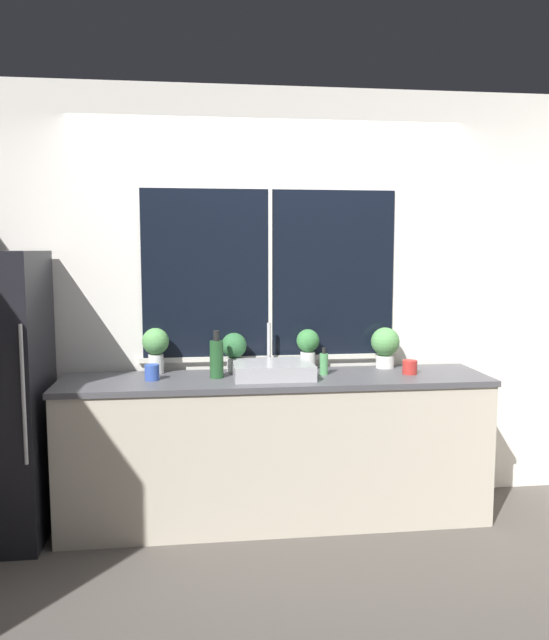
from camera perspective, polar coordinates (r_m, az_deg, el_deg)
name	(u,v)px	position (r m, az deg, el deg)	size (l,w,h in m)	color
ground_plane	(282,539)	(3.85, 0.68, -19.37)	(14.00, 14.00, 0.00)	#4C4742
wall_back	(270,299)	(4.09, -0.46, 1.92)	(8.00, 0.09, 2.70)	silver
wall_right	(529,288)	(5.66, 22.28, 2.70)	(0.06, 7.00, 2.70)	silver
counter	(276,449)	(3.93, 0.14, -11.67)	(2.61, 0.57, 0.90)	beige
sink	(273,369)	(3.81, -0.15, -4.54)	(0.48, 0.42, 0.31)	#ADADB2
potted_plant_far_left	(156,345)	(3.96, -10.82, -2.30)	(0.17, 0.17, 0.29)	white
potted_plant_center_left	(234,348)	(3.97, -3.72, -2.60)	(0.16, 0.16, 0.25)	white
potted_plant_center_right	(308,346)	(4.02, 3.07, -2.36)	(0.15, 0.15, 0.26)	white
potted_plant_far_right	(385,345)	(4.14, 10.08, -2.22)	(0.19, 0.19, 0.27)	white
soap_bottle	(324,363)	(3.89, 4.53, -3.97)	(0.05, 0.05, 0.17)	#519E5B
bottle_tall	(217,358)	(3.78, -5.32, -3.49)	(0.08, 0.08, 0.29)	#235128
mug_blue	(152,372)	(3.78, -11.14, -4.73)	(0.09, 0.09, 0.09)	#3351AD
mug_red	(410,367)	(3.98, 12.26, -4.24)	(0.09, 0.09, 0.09)	#B72D28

